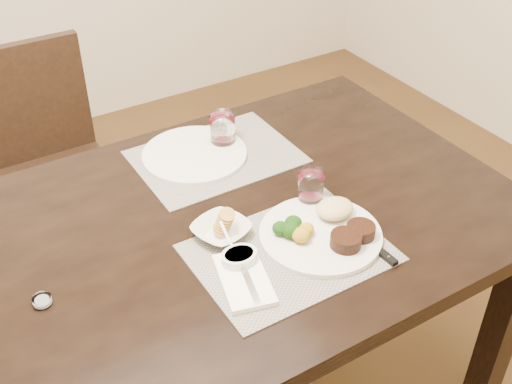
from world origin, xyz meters
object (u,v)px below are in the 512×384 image
wine_glass_near (311,188)px  far_plate (195,154)px  chair_far (47,156)px  steak_knife (375,247)px  dinner_plate (326,230)px  cracker_bowl (221,230)px

wine_glass_near → far_plate: wine_glass_near is taller
wine_glass_near → chair_far: bearing=114.9°
steak_knife → chair_far: bearing=109.0°
chair_far → wine_glass_near: (0.46, -0.99, 0.29)m
chair_far → far_plate: bearing=-64.9°
wine_glass_near → far_plate: 0.39m
chair_far → dinner_plate: size_ratio=2.95×
chair_far → dinner_plate: 1.23m
cracker_bowl → far_plate: (0.11, 0.36, -0.01)m
cracker_bowl → wine_glass_near: 0.27m
steak_knife → dinner_plate: bearing=122.6°
steak_knife → cracker_bowl: 0.38m
steak_knife → cracker_bowl: bearing=138.6°
dinner_plate → cracker_bowl: 0.26m
chair_far → dinner_plate: chair_far is taller
dinner_plate → far_plate: bearing=109.6°
cracker_bowl → wine_glass_near: size_ratio=1.78×
dinner_plate → cracker_bowl: cracker_bowl is taller
steak_knife → cracker_bowl: cracker_bowl is taller
far_plate → dinner_plate: bearing=-76.8°
steak_knife → wine_glass_near: size_ratio=2.36×
dinner_plate → cracker_bowl: bearing=155.2°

